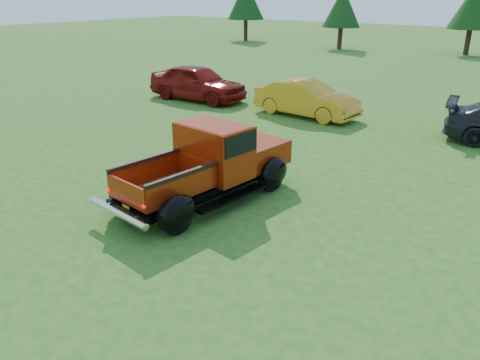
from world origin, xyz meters
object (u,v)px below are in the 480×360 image
(tree_far_west, at_px, (246,0))
(show_car_red, at_px, (198,82))
(show_car_yellow, at_px, (307,99))
(tree_west, at_px, (342,7))
(pickup_truck, at_px, (215,162))
(tree_mid_left, at_px, (474,5))

(tree_far_west, distance_m, show_car_red, 25.79)
(show_car_red, height_order, show_car_yellow, show_car_red)
(tree_west, relative_size, pickup_truck, 0.99)
(tree_west, xyz_separation_m, tree_mid_left, (9.00, 2.00, 0.27))
(tree_mid_left, height_order, show_car_red, tree_mid_left)
(show_car_yellow, bearing_deg, show_car_red, 96.62)
(tree_far_west, bearing_deg, pickup_truck, -54.80)
(show_car_red, bearing_deg, show_car_yellow, -89.59)
(tree_mid_left, distance_m, show_car_yellow, 22.66)
(tree_west, relative_size, show_car_yellow, 1.17)
(tree_far_west, bearing_deg, show_car_red, -58.23)
(pickup_truck, distance_m, show_car_yellow, 7.82)
(tree_far_west, xyz_separation_m, tree_mid_left, (19.00, 1.00, -0.14))
(show_car_yellow, bearing_deg, pickup_truck, -162.58)
(tree_mid_left, xyz_separation_m, show_car_red, (-5.50, -22.80, -2.65))
(tree_west, xyz_separation_m, pickup_truck, (10.50, -28.07, -2.32))
(show_car_red, bearing_deg, tree_mid_left, -16.69)
(show_car_red, distance_m, show_car_yellow, 5.08)
(show_car_red, bearing_deg, pickup_truck, -139.18)
(tree_mid_left, height_order, pickup_truck, tree_mid_left)
(tree_far_west, bearing_deg, show_car_yellow, -49.17)
(tree_mid_left, relative_size, pickup_truck, 1.08)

